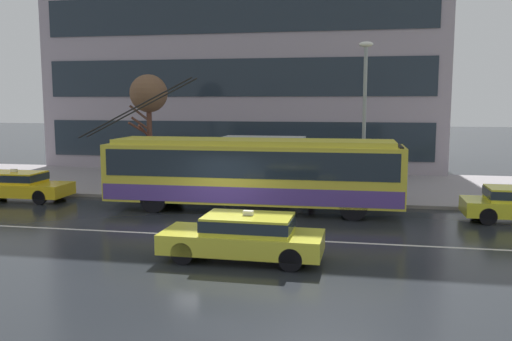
{
  "coord_description": "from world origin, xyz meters",
  "views": [
    {
      "loc": [
        5.0,
        -17.92,
        4.4
      ],
      "look_at": [
        0.88,
        3.67,
        1.57
      ],
      "focal_mm": 37.99,
      "sensor_mm": 36.0,
      "label": 1
    }
  ],
  "objects_px": {
    "taxi_oncoming_near": "(244,235)",
    "pedestrian_waiting_by_pole": "(180,160)",
    "pedestrian_at_shelter": "(313,161)",
    "trolleybus": "(253,172)",
    "taxi_queued_behind_bus": "(17,184)",
    "pedestrian_approaching_curb": "(347,162)",
    "pedestrian_walking_past": "(273,159)",
    "street_tree_bare": "(149,96)",
    "bus_shelter": "(265,152)",
    "street_lamp": "(365,107)"
  },
  "relations": [
    {
      "from": "trolleybus",
      "to": "bus_shelter",
      "type": "relative_size",
      "value": 3.55
    },
    {
      "from": "taxi_oncoming_near",
      "to": "street_tree_bare",
      "type": "distance_m",
      "value": 14.42
    },
    {
      "from": "bus_shelter",
      "to": "pedestrian_waiting_by_pole",
      "type": "xyz_separation_m",
      "value": [
        -3.88,
        -0.62,
        -0.38
      ]
    },
    {
      "from": "pedestrian_at_shelter",
      "to": "street_tree_bare",
      "type": "bearing_deg",
      "value": 165.67
    },
    {
      "from": "taxi_queued_behind_bus",
      "to": "pedestrian_waiting_by_pole",
      "type": "height_order",
      "value": "pedestrian_waiting_by_pole"
    },
    {
      "from": "pedestrian_walking_past",
      "to": "street_lamp",
      "type": "distance_m",
      "value": 5.08
    },
    {
      "from": "bus_shelter",
      "to": "street_tree_bare",
      "type": "relative_size",
      "value": 0.67
    },
    {
      "from": "pedestrian_walking_past",
      "to": "pedestrian_waiting_by_pole",
      "type": "height_order",
      "value": "pedestrian_waiting_by_pole"
    },
    {
      "from": "bus_shelter",
      "to": "pedestrian_waiting_by_pole",
      "type": "height_order",
      "value": "bus_shelter"
    },
    {
      "from": "trolleybus",
      "to": "pedestrian_waiting_by_pole",
      "type": "distance_m",
      "value": 4.93
    },
    {
      "from": "taxi_oncoming_near",
      "to": "pedestrian_waiting_by_pole",
      "type": "relative_size",
      "value": 2.27
    },
    {
      "from": "taxi_oncoming_near",
      "to": "taxi_queued_behind_bus",
      "type": "bearing_deg",
      "value": 149.34
    },
    {
      "from": "pedestrian_at_shelter",
      "to": "street_lamp",
      "type": "xyz_separation_m",
      "value": [
        2.16,
        -0.06,
        2.39
      ]
    },
    {
      "from": "bus_shelter",
      "to": "pedestrian_at_shelter",
      "type": "xyz_separation_m",
      "value": [
        2.32,
        -0.69,
        -0.33
      ]
    },
    {
      "from": "street_lamp",
      "to": "pedestrian_walking_past",
      "type": "bearing_deg",
      "value": 161.1
    },
    {
      "from": "taxi_queued_behind_bus",
      "to": "pedestrian_at_shelter",
      "type": "relative_size",
      "value": 2.26
    },
    {
      "from": "pedestrian_approaching_curb",
      "to": "pedestrian_waiting_by_pole",
      "type": "distance_m",
      "value": 7.67
    },
    {
      "from": "taxi_queued_behind_bus",
      "to": "taxi_oncoming_near",
      "type": "bearing_deg",
      "value": -30.66
    },
    {
      "from": "pedestrian_waiting_by_pole",
      "to": "street_lamp",
      "type": "distance_m",
      "value": 8.71
    },
    {
      "from": "taxi_oncoming_near",
      "to": "pedestrian_at_shelter",
      "type": "relative_size",
      "value": 2.22
    },
    {
      "from": "pedestrian_at_shelter",
      "to": "taxi_oncoming_near",
      "type": "bearing_deg",
      "value": -96.59
    },
    {
      "from": "taxi_oncoming_near",
      "to": "pedestrian_waiting_by_pole",
      "type": "bearing_deg",
      "value": 118.01
    },
    {
      "from": "street_lamp",
      "to": "pedestrian_approaching_curb",
      "type": "bearing_deg",
      "value": 129.0
    },
    {
      "from": "trolleybus",
      "to": "street_lamp",
      "type": "bearing_deg",
      "value": 32.1
    },
    {
      "from": "pedestrian_at_shelter",
      "to": "pedestrian_walking_past",
      "type": "xyz_separation_m",
      "value": [
        -2.03,
        1.37,
        -0.09
      ]
    },
    {
      "from": "taxi_oncoming_near",
      "to": "street_tree_bare",
      "type": "height_order",
      "value": "street_tree_bare"
    },
    {
      "from": "trolleybus",
      "to": "taxi_queued_behind_bus",
      "type": "height_order",
      "value": "trolleybus"
    },
    {
      "from": "pedestrian_at_shelter",
      "to": "pedestrian_approaching_curb",
      "type": "height_order",
      "value": "pedestrian_at_shelter"
    },
    {
      "from": "pedestrian_approaching_curb",
      "to": "street_tree_bare",
      "type": "bearing_deg",
      "value": 172.35
    },
    {
      "from": "street_tree_bare",
      "to": "taxi_queued_behind_bus",
      "type": "bearing_deg",
      "value": -133.4
    },
    {
      "from": "bus_shelter",
      "to": "pedestrian_approaching_curb",
      "type": "relative_size",
      "value": 1.94
    },
    {
      "from": "pedestrian_approaching_curb",
      "to": "street_tree_bare",
      "type": "xyz_separation_m",
      "value": [
        -9.96,
        1.34,
        3.0
      ]
    },
    {
      "from": "pedestrian_at_shelter",
      "to": "bus_shelter",
      "type": "bearing_deg",
      "value": 163.39
    },
    {
      "from": "trolleybus",
      "to": "pedestrian_approaching_curb",
      "type": "bearing_deg",
      "value": 45.13
    },
    {
      "from": "taxi_oncoming_near",
      "to": "pedestrian_waiting_by_pole",
      "type": "height_order",
      "value": "pedestrian_waiting_by_pole"
    },
    {
      "from": "pedestrian_at_shelter",
      "to": "pedestrian_approaching_curb",
      "type": "distance_m",
      "value": 1.66
    },
    {
      "from": "trolleybus",
      "to": "pedestrian_at_shelter",
      "type": "bearing_deg",
      "value": 51.9
    },
    {
      "from": "taxi_queued_behind_bus",
      "to": "street_tree_bare",
      "type": "height_order",
      "value": "street_tree_bare"
    },
    {
      "from": "pedestrian_approaching_curb",
      "to": "pedestrian_waiting_by_pole",
      "type": "xyz_separation_m",
      "value": [
        -7.63,
        -0.77,
        0.02
      ]
    },
    {
      "from": "trolleybus",
      "to": "taxi_oncoming_near",
      "type": "relative_size",
      "value": 2.93
    },
    {
      "from": "taxi_oncoming_near",
      "to": "pedestrian_walking_past",
      "type": "bearing_deg",
      "value": 94.9
    },
    {
      "from": "street_lamp",
      "to": "street_tree_bare",
      "type": "height_order",
      "value": "street_lamp"
    },
    {
      "from": "taxi_queued_behind_bus",
      "to": "pedestrian_walking_past",
      "type": "relative_size",
      "value": 2.38
    },
    {
      "from": "pedestrian_approaching_curb",
      "to": "street_lamp",
      "type": "height_order",
      "value": "street_lamp"
    },
    {
      "from": "trolleybus",
      "to": "pedestrian_waiting_by_pole",
      "type": "height_order",
      "value": "trolleybus"
    },
    {
      "from": "pedestrian_at_shelter",
      "to": "pedestrian_waiting_by_pole",
      "type": "height_order",
      "value": "pedestrian_at_shelter"
    },
    {
      "from": "bus_shelter",
      "to": "street_tree_bare",
      "type": "bearing_deg",
      "value": 166.54
    },
    {
      "from": "pedestrian_at_shelter",
      "to": "street_tree_bare",
      "type": "xyz_separation_m",
      "value": [
        -8.54,
        2.18,
        2.92
      ]
    },
    {
      "from": "pedestrian_approaching_curb",
      "to": "pedestrian_walking_past",
      "type": "height_order",
      "value": "pedestrian_walking_past"
    },
    {
      "from": "taxi_queued_behind_bus",
      "to": "pedestrian_at_shelter",
      "type": "bearing_deg",
      "value": 10.89
    }
  ]
}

